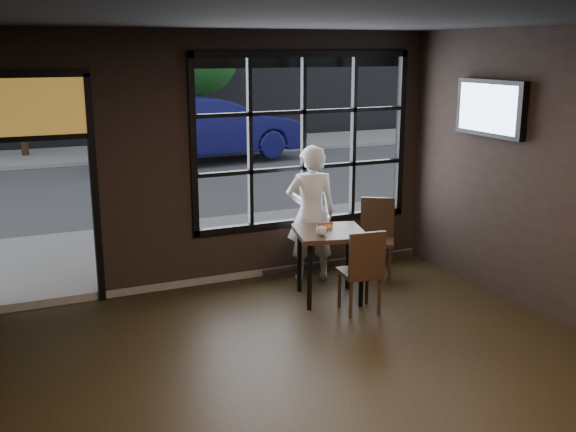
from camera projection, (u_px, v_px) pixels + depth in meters
name	position (u px, v px, depth m)	size (l,w,h in m)	color
floor	(351.00, 411.00, 5.69)	(6.00, 7.00, 0.02)	black
ceiling	(361.00, 15.00, 4.91)	(6.00, 7.00, 0.02)	black
window_frame	(303.00, 140.00, 8.83)	(3.06, 0.12, 2.28)	black
stained_transom	(32.00, 106.00, 7.39)	(1.20, 0.06, 0.70)	orange
street_asphalt	(58.00, 125.00, 26.96)	(60.00, 41.00, 0.04)	#545456
cafe_table	(329.00, 265.00, 8.12)	(0.80, 0.80, 0.86)	black
chair_near	(360.00, 270.00, 7.72)	(0.43, 0.43, 1.00)	black
chair_window	(377.00, 239.00, 8.91)	(0.45, 0.45, 1.03)	black
man	(311.00, 213.00, 8.72)	(0.65, 0.43, 1.78)	silver
hotdog	(325.00, 226.00, 8.11)	(0.20, 0.08, 0.06)	tan
cup	(321.00, 231.00, 7.81)	(0.12, 0.12, 0.10)	silver
tv	(490.00, 108.00, 8.02)	(0.13, 1.15, 0.67)	black
navy_car	(210.00, 128.00, 17.79)	(1.73, 4.97, 1.64)	#11114F
tree_left	(16.00, 55.00, 17.91)	(2.33, 2.33, 3.97)	#332114
tree_right	(200.00, 56.00, 19.97)	(2.27, 2.27, 3.88)	#332114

